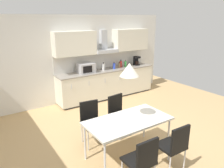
% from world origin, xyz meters
% --- Properties ---
extents(ground_plane, '(8.78, 7.37, 0.02)m').
position_xyz_m(ground_plane, '(0.00, 0.00, -0.01)').
color(ground_plane, tan).
extents(wall_back, '(7.03, 0.10, 2.54)m').
position_xyz_m(wall_back, '(0.00, 2.51, 1.27)').
color(wall_back, silver).
rests_on(wall_back, ground_plane).
extents(kitchen_counter, '(3.25, 0.62, 0.90)m').
position_xyz_m(kitchen_counter, '(1.24, 2.16, 0.45)').
color(kitchen_counter, '#333333').
rests_on(kitchen_counter, ground_plane).
extents(backsplash_tile, '(3.23, 0.02, 0.49)m').
position_xyz_m(backsplash_tile, '(1.24, 2.44, 1.15)').
color(backsplash_tile, silver).
rests_on(backsplash_tile, kitchen_counter).
extents(upper_wall_cabinets, '(3.23, 0.40, 0.67)m').
position_xyz_m(upper_wall_cabinets, '(1.24, 2.29, 1.74)').
color(upper_wall_cabinets, silver).
extents(microwave, '(0.48, 0.35, 0.28)m').
position_xyz_m(microwave, '(0.51, 2.16, 1.04)').
color(microwave, '#ADADB2').
rests_on(microwave, kitchen_counter).
extents(coffee_maker, '(0.18, 0.19, 0.30)m').
position_xyz_m(coffee_maker, '(2.43, 2.19, 1.05)').
color(coffee_maker, black).
rests_on(coffee_maker, kitchen_counter).
extents(bottle_red, '(0.08, 0.08, 0.24)m').
position_xyz_m(bottle_red, '(1.80, 2.22, 1.00)').
color(bottle_red, red).
rests_on(bottle_red, kitchen_counter).
extents(bottle_brown, '(0.07, 0.07, 0.19)m').
position_xyz_m(bottle_brown, '(1.69, 2.16, 0.98)').
color(bottle_brown, brown).
rests_on(bottle_brown, kitchen_counter).
extents(bottle_green, '(0.07, 0.07, 0.22)m').
position_xyz_m(bottle_green, '(1.95, 2.17, 1.00)').
color(bottle_green, green).
rests_on(bottle_green, kitchen_counter).
extents(bottle_white, '(0.08, 0.08, 0.25)m').
position_xyz_m(bottle_white, '(1.10, 2.16, 1.01)').
color(bottle_white, white).
rests_on(bottle_white, kitchen_counter).
extents(bottle_blue, '(0.08, 0.08, 0.22)m').
position_xyz_m(bottle_blue, '(1.48, 2.13, 0.99)').
color(bottle_blue, blue).
rests_on(bottle_blue, kitchen_counter).
extents(dining_table, '(1.51, 0.79, 0.73)m').
position_xyz_m(dining_table, '(-0.14, -0.69, 0.68)').
color(dining_table, silver).
rests_on(dining_table, ground_plane).
extents(chair_near_left, '(0.40, 0.40, 0.87)m').
position_xyz_m(chair_near_left, '(-0.48, -1.46, 0.53)').
color(chair_near_left, black).
rests_on(chair_near_left, ground_plane).
extents(chair_near_right, '(0.41, 0.41, 0.87)m').
position_xyz_m(chair_near_right, '(0.20, -1.46, 0.53)').
color(chair_near_right, black).
rests_on(chair_near_right, ground_plane).
extents(chair_far_right, '(0.44, 0.44, 0.87)m').
position_xyz_m(chair_far_right, '(0.19, 0.08, 0.53)').
color(chair_far_right, black).
rests_on(chair_far_right, ground_plane).
extents(chair_far_left, '(0.44, 0.44, 0.87)m').
position_xyz_m(chair_far_left, '(-0.47, 0.08, 0.53)').
color(chair_far_left, black).
rests_on(chair_far_left, ground_plane).
extents(pendant_lamp, '(0.32, 0.32, 0.22)m').
position_xyz_m(pendant_lamp, '(-0.14, -0.69, 1.64)').
color(pendant_lamp, silver).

